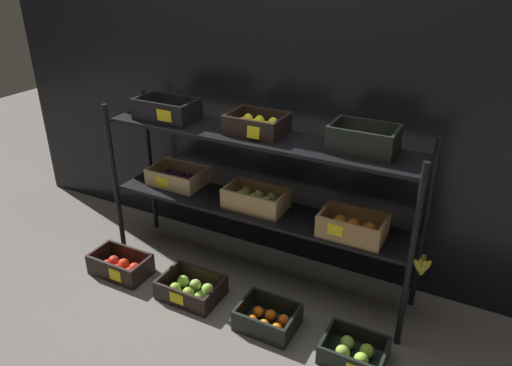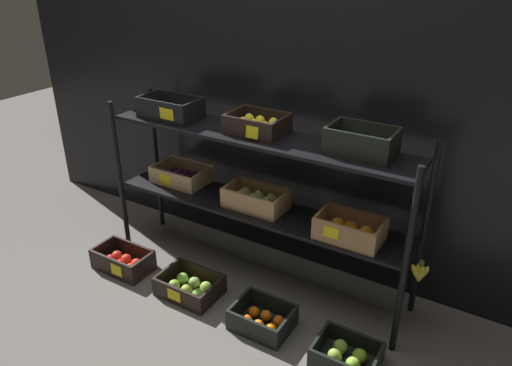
{
  "view_description": "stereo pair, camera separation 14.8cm",
  "coord_description": "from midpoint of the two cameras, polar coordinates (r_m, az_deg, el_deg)",
  "views": [
    {
      "loc": [
        1.15,
        -2.19,
        1.84
      ],
      "look_at": [
        0.0,
        0.0,
        0.64
      ],
      "focal_mm": 33.8,
      "sensor_mm": 36.0,
      "label": 1
    },
    {
      "loc": [
        1.28,
        -2.12,
        1.84
      ],
      "look_at": [
        0.0,
        0.0,
        0.64
      ],
      "focal_mm": 33.8,
      "sensor_mm": 36.0,
      "label": 2
    }
  ],
  "objects": [
    {
      "name": "ground_plane",
      "position": [
        3.09,
        -1.4,
        -10.82
      ],
      "size": [
        10.0,
        10.0,
        0.0
      ],
      "primitive_type": "plane",
      "color": "#605B56"
    },
    {
      "name": "storefront_wall",
      "position": [
        2.89,
        2.03,
        12.09
      ],
      "size": [
        4.24,
        0.12,
        2.31
      ],
      "primitive_type": "cube",
      "color": "black",
      "rests_on": "ground_plane"
    },
    {
      "name": "display_rack",
      "position": [
        2.72,
        -1.29,
        1.17
      ],
      "size": [
        1.95,
        0.38,
        1.07
      ],
      "color": "black",
      "rests_on": "ground_plane"
    },
    {
      "name": "crate_ground_apple_red",
      "position": [
        3.21,
        -16.99,
        -9.44
      ],
      "size": [
        0.37,
        0.22,
        0.14
      ],
      "color": "black",
      "rests_on": "ground_plane"
    },
    {
      "name": "crate_ground_apple_green",
      "position": [
        2.93,
        -9.13,
        -12.34
      ],
      "size": [
        0.36,
        0.26,
        0.12
      ],
      "color": "black",
      "rests_on": "ground_plane"
    },
    {
      "name": "crate_ground_tangerine",
      "position": [
        2.7,
        -0.26,
        -15.85
      ],
      "size": [
        0.31,
        0.25,
        0.13
      ],
      "color": "black",
      "rests_on": "ground_plane"
    },
    {
      "name": "crate_ground_right_apple_green",
      "position": [
        2.57,
        9.82,
        -19.13
      ],
      "size": [
        0.31,
        0.25,
        0.11
      ],
      "color": "black",
      "rests_on": "ground_plane"
    }
  ]
}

